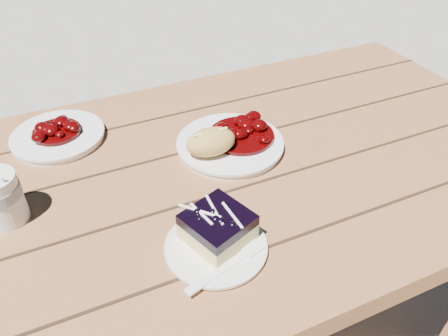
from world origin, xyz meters
name	(u,v)px	position (x,y,z in m)	size (l,w,h in m)	color
picnic_table	(116,254)	(0.00, 0.00, 0.59)	(2.00, 1.55, 0.75)	brown
main_plate	(230,145)	(0.30, 0.05, 0.76)	(0.23, 0.23, 0.02)	white
goulash_stew	(241,130)	(0.33, 0.06, 0.79)	(0.15, 0.15, 0.04)	#410202
bread_roll	(211,142)	(0.24, 0.03, 0.79)	(0.11, 0.07, 0.06)	#D6A852
dessert_plate	(216,247)	(0.15, -0.21, 0.76)	(0.17, 0.17, 0.01)	white
blueberry_cake	(218,227)	(0.16, -0.19, 0.79)	(0.13, 0.13, 0.06)	#F0DA83
fork_dessert	(218,272)	(0.13, -0.26, 0.76)	(0.03, 0.16, 0.01)	white
coffee_cup	(0,199)	(-0.17, 0.02, 0.80)	(0.08, 0.08, 0.10)	white
second_plate	(58,137)	(-0.05, 0.25, 0.76)	(0.20, 0.20, 0.02)	white
second_stew	(55,126)	(-0.05, 0.25, 0.79)	(0.11, 0.11, 0.04)	#410202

